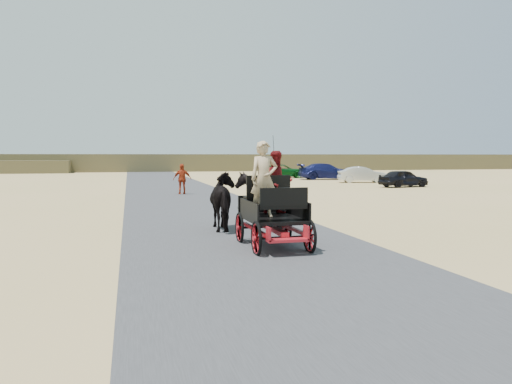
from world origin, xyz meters
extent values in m
plane|color=tan|center=(0.00, 0.00, 0.00)|extent=(140.00, 140.00, 0.00)
cube|color=#38383A|center=(0.00, 0.00, 0.01)|extent=(6.00, 140.00, 0.01)
cube|color=brown|center=(0.00, 62.00, 1.20)|extent=(140.00, 6.00, 2.40)
imported|color=black|center=(-0.04, 4.78, 0.85)|extent=(0.91, 2.01, 1.70)
imported|color=black|center=(1.06, 4.78, 0.85)|extent=(1.37, 1.54, 1.70)
imported|color=tan|center=(0.31, 1.83, 1.62)|extent=(0.66, 0.43, 1.80)
imported|color=#660C0F|center=(0.81, 2.38, 1.51)|extent=(0.77, 0.60, 1.58)
imported|color=#9F2C12|center=(0.14, 18.69, 0.86)|extent=(1.02, 0.46, 1.73)
imported|color=black|center=(15.74, 21.49, 0.61)|extent=(3.76, 2.01, 1.22)
imported|color=silver|center=(15.62, 27.54, 0.64)|extent=(4.11, 2.24, 1.29)
imported|color=navy|center=(14.81, 33.29, 0.74)|extent=(5.29, 2.65, 1.48)
imported|color=#0C4C19|center=(12.03, 37.52, 0.65)|extent=(5.02, 2.99, 1.31)
camera|label=1|loc=(-2.79, -9.53, 2.17)|focal=35.00mm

